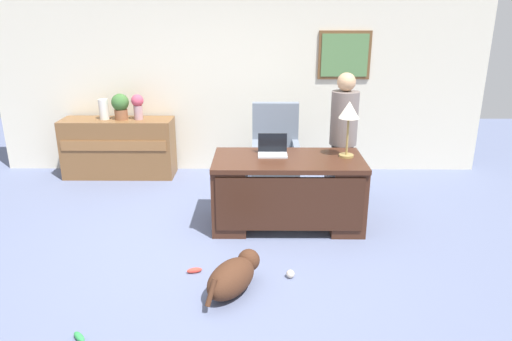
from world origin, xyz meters
TOP-DOWN VIEW (x-y plane):
  - ground_plane at (0.00, 0.00)m, footprint 12.00×12.00m
  - back_wall at (0.01, 2.60)m, footprint 7.00×0.16m
  - desk at (0.61, 0.60)m, footprint 1.62×0.82m
  - credenza at (-1.72, 2.25)m, footprint 1.56×0.50m
  - armchair at (0.50, 1.65)m, footprint 0.60×0.59m
  - person_standing at (1.29, 1.20)m, footprint 0.32×0.32m
  - dog_lying at (0.08, -0.74)m, footprint 0.55×0.66m
  - laptop at (0.44, 0.76)m, footprint 0.32×0.22m
  - desk_lamp at (1.24, 0.69)m, footprint 0.22×0.22m
  - vase_with_flowers at (-1.40, 2.25)m, footprint 0.17×0.17m
  - vase_empty at (-1.88, 2.25)m, footprint 0.13×0.13m
  - potted_plant at (-1.64, 2.25)m, footprint 0.24×0.24m
  - dog_toy_ball at (0.58, -0.50)m, footprint 0.07×0.07m
  - dog_toy_bone at (-1.03, -1.37)m, footprint 0.14×0.14m
  - dog_toy_plush at (-0.30, -0.43)m, footprint 0.15×0.09m

SIDE VIEW (x-z plane):
  - ground_plane at x=0.00m, z-range 0.00..0.00m
  - dog_toy_bone at x=-1.03m, z-range 0.00..0.05m
  - dog_toy_plush at x=-0.30m, z-range 0.00..0.05m
  - dog_toy_ball at x=0.58m, z-range 0.00..0.07m
  - dog_lying at x=0.08m, z-range 0.01..0.31m
  - credenza at x=-1.72m, z-range 0.00..0.83m
  - desk at x=0.61m, z-range 0.03..0.81m
  - armchair at x=0.50m, z-range -0.07..1.09m
  - person_standing at x=1.29m, z-range 0.02..1.64m
  - laptop at x=0.44m, z-range 0.72..0.95m
  - vase_empty at x=-1.88m, z-range 0.83..1.11m
  - potted_plant at x=-1.64m, z-range 0.85..1.21m
  - vase_with_flowers at x=-1.40m, z-range 0.86..1.21m
  - desk_lamp at x=1.24m, z-range 0.95..1.56m
  - back_wall at x=0.01m, z-range 0.00..2.70m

